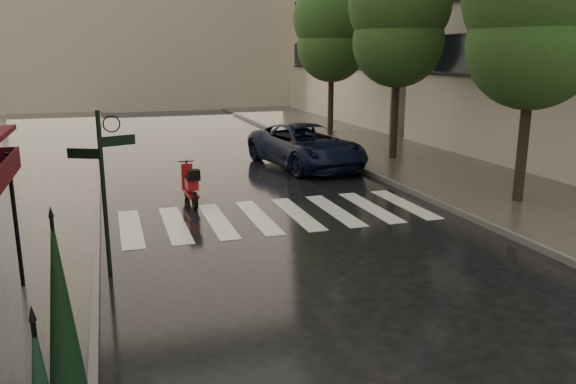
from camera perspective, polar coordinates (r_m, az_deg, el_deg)
ground at (r=8.43m, az=-8.85°, el=-14.96°), size 120.00×120.00×0.00m
sidewalk_far at (r=22.74m, az=12.25°, el=3.38°), size 5.50×60.00×0.12m
curb_near at (r=19.74m, az=-18.67°, el=1.46°), size 0.12×60.00×0.16m
curb_far at (r=21.49m, az=5.76°, el=3.07°), size 0.12×60.00×0.16m
crosswalk at (r=14.50m, az=-1.05°, el=-2.36°), size 7.85×3.20×0.01m
signpost at (r=10.57m, az=-18.26°, el=1.05°), size 1.17×0.29×3.10m
tree_near at (r=16.35m, az=23.97°, el=17.15°), size 3.80×3.80×7.99m
tree_mid at (r=22.08m, az=11.24°, el=17.56°), size 3.80×3.80×8.34m
tree_far at (r=28.48m, az=4.51°, el=16.58°), size 3.80×3.80×8.16m
scooter at (r=15.71m, az=-9.86°, el=0.62°), size 0.45×1.69×1.11m
parked_car at (r=20.73m, az=1.81°, el=4.71°), size 3.44×5.94×1.56m
parasol_front at (r=6.43m, az=-22.04°, el=-11.40°), size 0.43×0.43×2.39m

